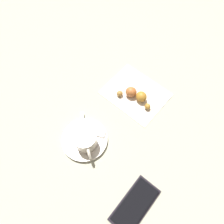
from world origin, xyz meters
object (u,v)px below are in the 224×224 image
object	(u,v)px
napkin	(135,93)
cell_phone	(135,205)
teaspoon	(82,137)
saucer	(86,141)
espresso_cup	(86,141)
sugar_packet	(93,131)
croissant	(136,95)

from	to	relation	value
napkin	cell_phone	xyz separation A→B (m)	(-0.22, -0.26, 0.00)
napkin	teaspoon	bearing A→B (deg)	-172.98
teaspoon	cell_phone	xyz separation A→B (m)	(0.01, -0.24, -0.01)
saucer	espresso_cup	distance (m)	0.03
sugar_packet	napkin	xyz separation A→B (m)	(0.19, 0.03, -0.01)
espresso_cup	sugar_packet	xyz separation A→B (m)	(0.04, 0.02, -0.02)
sugar_packet	napkin	bearing A→B (deg)	-118.05
napkin	cell_phone	distance (m)	0.34
teaspoon	sugar_packet	bearing A→B (deg)	-7.27
sugar_packet	cell_phone	xyz separation A→B (m)	(-0.03, -0.23, -0.01)
espresso_cup	croissant	world-z (taller)	espresso_cup
teaspoon	napkin	xyz separation A→B (m)	(0.23, 0.03, -0.01)
teaspoon	cell_phone	world-z (taller)	teaspoon
napkin	espresso_cup	bearing A→B (deg)	-166.81
espresso_cup	napkin	world-z (taller)	espresso_cup
croissant	cell_phone	xyz separation A→B (m)	(-0.21, -0.25, -0.01)
napkin	croissant	xyz separation A→B (m)	(-0.01, -0.01, 0.02)
espresso_cup	napkin	xyz separation A→B (m)	(0.23, 0.05, -0.04)
sugar_packet	croissant	distance (m)	0.18
teaspoon	croissant	world-z (taller)	croissant
napkin	cell_phone	world-z (taller)	cell_phone
teaspoon	cell_phone	size ratio (longest dim) A/B	0.71
espresso_cup	cell_phone	bearing A→B (deg)	-87.34
sugar_packet	croissant	bearing A→B (deg)	-121.51
saucer	cell_phone	bearing A→B (deg)	-88.38
espresso_cup	cell_phone	world-z (taller)	espresso_cup
napkin	croissant	world-z (taller)	croissant
espresso_cup	croissant	size ratio (longest dim) A/B	0.75
napkin	saucer	bearing A→B (deg)	-169.44
croissant	saucer	bearing A→B (deg)	-172.30
espresso_cup	saucer	bearing A→B (deg)	73.18
espresso_cup	teaspoon	world-z (taller)	espresso_cup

